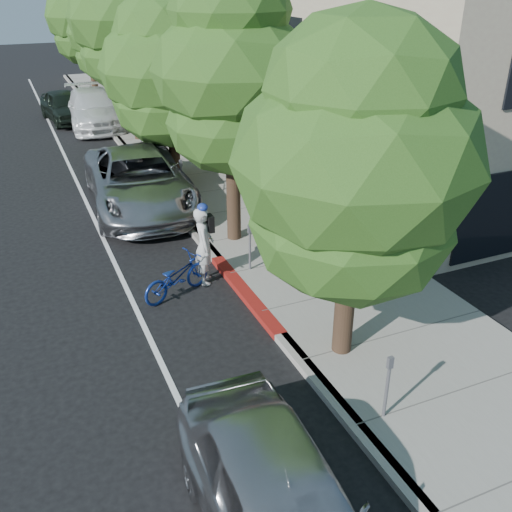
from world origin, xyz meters
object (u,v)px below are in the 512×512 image
street_tree_3 (128,19)px  bicycle (177,277)px  street_tree_0 (356,165)px  street_tree_2 (169,70)px  near_car_a (280,507)px  dark_sedan (144,172)px  silver_suv (138,181)px  white_pickup (93,109)px  street_tree_5 (86,17)px  cyclist (204,246)px  street_tree_1 (231,74)px  dark_suv_far (65,106)px  pedestrian (273,170)px  street_tree_4 (105,34)px

street_tree_3 → bicycle: 15.26m
street_tree_0 → street_tree_2: (0.00, 12.00, -0.05)m
bicycle → near_car_a: 7.25m
street_tree_2 → street_tree_3: size_ratio=0.80×
street_tree_2 → street_tree_3: bearing=90.0°
bicycle → street_tree_3: bearing=-32.6°
dark_sedan → silver_suv: bearing=-119.2°
white_pickup → street_tree_0: bearing=-84.2°
street_tree_5 → cyclist: 26.18m
street_tree_1 → bicycle: (-2.41, -2.29, -4.25)m
street_tree_2 → street_tree_5: 18.01m
street_tree_2 → near_car_a: street_tree_2 is taller
street_tree_0 → bicycle: street_tree_0 is taller
street_tree_2 → street_tree_5: street_tree_5 is taller
silver_suv → dark_suv_far: silver_suv is taller
bicycle → pedestrian: size_ratio=1.23×
street_tree_1 → dark_suv_far: street_tree_1 is taller
dark_suv_far → street_tree_4: bearing=3.7°
bicycle → dark_suv_far: (-0.20, 19.79, 0.28)m
street_tree_2 → street_tree_0: bearing=-90.0°
street_tree_2 → street_tree_4: 12.00m
street_tree_4 → dark_suv_far: 4.30m
white_pickup → dark_suv_far: (-1.21, 1.75, -0.11)m
street_tree_4 → dark_suv_far: bearing=-169.2°
bicycle → street_tree_4: bearing=-29.8°
street_tree_3 → dark_sedan: (-1.40, -7.00, -4.47)m
street_tree_4 → white_pickup: (-1.40, -2.25, -3.28)m
street_tree_3 → street_tree_0: bearing=-90.0°
street_tree_1 → pedestrian: bearing=48.7°
street_tree_2 → white_pickup: street_tree_2 is taller
cyclist → bicycle: cyclist is taller
street_tree_0 → street_tree_4: size_ratio=1.01×
silver_suv → bicycle: bearing=-90.9°
street_tree_5 → pedestrian: size_ratio=4.81×
street_tree_1 → near_car_a: size_ratio=1.56×
dark_sedan → dark_suv_far: 12.56m
cyclist → silver_suv: size_ratio=0.30×
bicycle → dark_suv_far: bearing=-22.5°
street_tree_0 → near_car_a: street_tree_0 is taller
street_tree_0 → cyclist: street_tree_0 is taller
street_tree_5 → cyclist: street_tree_5 is taller
bicycle → near_car_a: (-0.69, -7.21, 0.32)m
cyclist → pedestrian: bearing=-23.9°
dark_suv_far → near_car_a: (-0.49, -27.00, 0.04)m
street_tree_5 → silver_suv: bearing=-95.3°
dark_suv_far → pedestrian: bearing=-76.9°
street_tree_0 → dark_sedan: 11.56m
street_tree_2 → silver_suv: bearing=-130.6°
street_tree_3 → dark_sedan: size_ratio=1.74×
street_tree_3 → silver_suv: 9.46m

